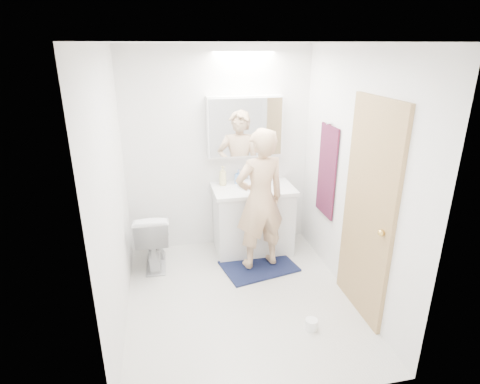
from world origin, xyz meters
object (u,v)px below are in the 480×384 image
object	(u,v)px
person	(260,200)
toothbrush_cup	(265,179)
medicine_cabinet	(245,126)
soap_bottle_b	(238,176)
toilet	(153,238)
soap_bottle_a	(223,176)
vanity_cabinet	(253,221)
toilet_paper_roll	(311,324)

from	to	relation	value
person	toothbrush_cup	size ratio (longest dim) A/B	17.49
medicine_cabinet	soap_bottle_b	bearing A→B (deg)	-159.99
soap_bottle_b	toilet	bearing A→B (deg)	-164.24
toilet	soap_bottle_b	world-z (taller)	soap_bottle_b
soap_bottle_a	toilet	bearing A→B (deg)	-162.69
vanity_cabinet	soap_bottle_b	bearing A→B (deg)	128.08
vanity_cabinet	toilet	xyz separation A→B (m)	(-1.19, -0.11, -0.05)
toilet	soap_bottle_a	xyz separation A→B (m)	(0.85, 0.27, 0.60)
vanity_cabinet	medicine_cabinet	xyz separation A→B (m)	(-0.06, 0.21, 1.11)
toilet	soap_bottle_a	distance (m)	1.07
soap_bottle_a	soap_bottle_b	distance (m)	0.20
medicine_cabinet	person	xyz separation A→B (m)	(0.03, -0.64, -0.67)
vanity_cabinet	medicine_cabinet	world-z (taller)	medicine_cabinet
medicine_cabinet	vanity_cabinet	bearing A→B (deg)	-74.39
toilet	toothbrush_cup	bearing A→B (deg)	-166.98
medicine_cabinet	toothbrush_cup	xyz separation A→B (m)	(0.24, -0.05, -0.64)
vanity_cabinet	toothbrush_cup	distance (m)	0.53
soap_bottle_a	soap_bottle_b	xyz separation A→B (m)	(0.19, 0.03, -0.03)
toilet	toilet_paper_roll	distance (m)	1.98
vanity_cabinet	person	bearing A→B (deg)	-93.80
toothbrush_cup	toilet_paper_roll	size ratio (longest dim) A/B	0.81
toilet	person	distance (m)	1.30
medicine_cabinet	toothbrush_cup	distance (m)	0.68
person	toilet_paper_roll	world-z (taller)	person
medicine_cabinet	toilet	world-z (taller)	medicine_cabinet
soap_bottle_a	soap_bottle_b	bearing A→B (deg)	8.76
person	soap_bottle_a	world-z (taller)	person
soap_bottle_b	toothbrush_cup	xyz separation A→B (m)	(0.32, -0.02, -0.04)
person	soap_bottle_b	size ratio (longest dim) A/B	9.23
soap_bottle_a	vanity_cabinet	bearing A→B (deg)	-24.07
vanity_cabinet	soap_bottle_a	bearing A→B (deg)	155.93
medicine_cabinet	toilet	size ratio (longest dim) A/B	1.30
person	toilet_paper_roll	size ratio (longest dim) A/B	14.21
vanity_cabinet	toilet	size ratio (longest dim) A/B	1.33
person	soap_bottle_a	size ratio (longest dim) A/B	6.72
toothbrush_cup	toilet_paper_roll	bearing A→B (deg)	-90.35
toothbrush_cup	soap_bottle_b	bearing A→B (deg)	176.46
toilet	person	bearing A→B (deg)	166.59
vanity_cabinet	medicine_cabinet	bearing A→B (deg)	105.61
vanity_cabinet	soap_bottle_a	world-z (taller)	soap_bottle_a
vanity_cabinet	person	size ratio (longest dim) A/B	0.58
medicine_cabinet	soap_bottle_a	distance (m)	0.63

